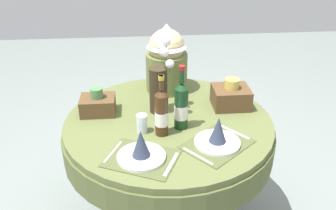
% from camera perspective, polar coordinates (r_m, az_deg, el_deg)
% --- Properties ---
extents(dining_table, '(1.23, 1.23, 0.76)m').
position_cam_1_polar(dining_table, '(2.19, 0.07, -5.15)').
color(dining_table, '#5B6638').
rests_on(dining_table, ground).
extents(place_setting_left, '(0.42, 0.38, 0.16)m').
position_cam_1_polar(place_setting_left, '(1.79, -4.23, -7.15)').
color(place_setting_left, '#4E562F').
rests_on(place_setting_left, dining_table).
extents(place_setting_right, '(0.43, 0.42, 0.16)m').
position_cam_1_polar(place_setting_right, '(1.90, 7.79, -4.95)').
color(place_setting_right, '#4E562F').
rests_on(place_setting_right, dining_table).
extents(flower_vase, '(0.14, 0.20, 0.46)m').
position_cam_1_polar(flower_vase, '(2.13, -1.36, 3.21)').
color(flower_vase, '#332819').
rests_on(flower_vase, dining_table).
extents(wine_bottle_left, '(0.08, 0.08, 0.37)m').
position_cam_1_polar(wine_bottle_left, '(1.98, 2.09, -0.06)').
color(wine_bottle_left, '#143819').
rests_on(wine_bottle_left, dining_table).
extents(wine_bottle_centre, '(0.07, 0.07, 0.35)m').
position_cam_1_polar(wine_bottle_centre, '(1.92, -1.01, -1.17)').
color(wine_bottle_centre, '#422814').
rests_on(wine_bottle_centre, dining_table).
extents(tumbler_near_left, '(0.06, 0.06, 0.11)m').
position_cam_1_polar(tumbler_near_left, '(1.99, -4.11, -2.92)').
color(tumbler_near_left, silver).
rests_on(tumbler_near_left, dining_table).
extents(gift_tub_back_centre, '(0.27, 0.27, 0.45)m').
position_cam_1_polar(gift_tub_back_centre, '(2.39, -0.22, 7.74)').
color(gift_tub_back_centre, olive).
rests_on(gift_tub_back_centre, dining_table).
extents(woven_basket_side_left, '(0.20, 0.16, 0.16)m').
position_cam_1_polar(woven_basket_side_left, '(2.21, -10.93, 0.14)').
color(woven_basket_side_left, brown).
rests_on(woven_basket_side_left, dining_table).
extents(woven_basket_side_right, '(0.22, 0.19, 0.18)m').
position_cam_1_polar(woven_basket_side_right, '(2.27, 9.81, 1.38)').
color(woven_basket_side_right, brown).
rests_on(woven_basket_side_right, dining_table).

